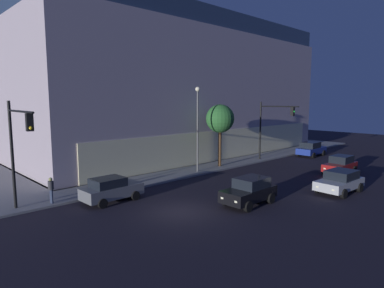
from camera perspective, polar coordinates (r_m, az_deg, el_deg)
ground_plane at (r=20.81m, az=-1.98°, el=-11.51°), size 120.00×120.00×0.00m
sidewalk_corner at (r=53.04m, az=-28.90°, el=-0.73°), size 80.00×60.00×0.15m
modern_building at (r=45.66m, az=-5.08°, el=9.27°), size 38.92×22.94×16.61m
traffic_light_near_corner at (r=21.36m, az=-27.65°, el=0.60°), size 0.50×5.14×6.60m
traffic_light_far_corner at (r=37.51m, az=13.44°, el=3.72°), size 0.32×4.68×6.46m
street_lamp_sidewalk at (r=30.79m, az=0.97°, el=4.33°), size 0.44×0.44×7.85m
sidewalk_tree at (r=33.54m, az=4.82°, el=4.26°), size 2.84×2.84×6.23m
pedestrian_waiting at (r=23.51m, az=-22.96°, el=-6.92°), size 0.36×0.36×1.70m
car_grey at (r=23.24m, az=-13.66°, el=-7.51°), size 4.08×2.10×1.65m
car_black at (r=22.33m, az=9.78°, el=-7.89°), size 4.05×2.08×1.75m
car_silver at (r=27.12m, az=23.95°, el=-5.82°), size 4.28×2.33×1.61m
car_red at (r=34.08m, az=24.01°, el=-3.21°), size 4.04×1.95×1.65m
car_blue at (r=43.31m, az=19.68°, el=-0.79°), size 4.48×2.20×1.74m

